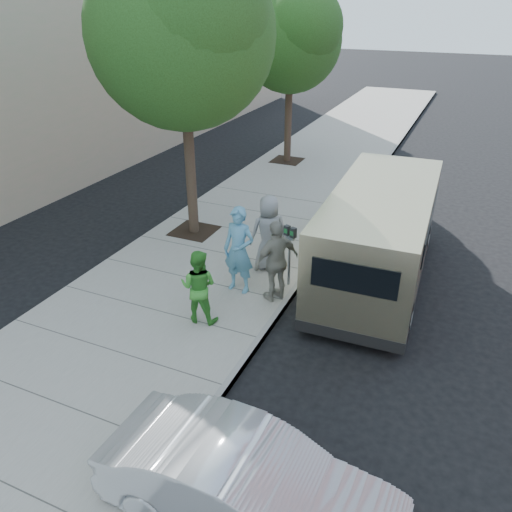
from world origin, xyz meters
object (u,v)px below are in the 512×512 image
at_px(tree_near, 183,26).
at_px(sedan, 250,489).
at_px(person_green_shirt, 199,286).
at_px(person_striped_polo, 277,261).
at_px(tree_far, 292,35).
at_px(van, 379,234).
at_px(parking_meter, 290,243).
at_px(person_gray_shirt, 269,233).
at_px(person_officer, 239,250).

height_order(tree_near, sedan, tree_near).
height_order(person_green_shirt, person_striped_polo, person_striped_polo).
relative_size(tree_near, tree_far, 1.16).
bearing_deg(sedan, person_striped_polo, 19.71).
bearing_deg(van, parking_meter, -145.58).
height_order(person_green_shirt, person_gray_shirt, person_gray_shirt).
bearing_deg(person_striped_polo, person_gray_shirt, -116.78).
bearing_deg(tree_near, tree_far, 90.00).
relative_size(sedan, person_green_shirt, 2.51).
xyz_separation_m(tree_far, person_striped_polo, (3.45, -9.99, -3.79)).
bearing_deg(person_officer, person_green_shirt, -95.97).
height_order(tree_near, parking_meter, tree_near).
bearing_deg(van, person_gray_shirt, -166.44).
height_order(van, person_striped_polo, van).
bearing_deg(person_striped_polo, parking_meter, -150.19).
bearing_deg(person_gray_shirt, sedan, 73.66).
bearing_deg(person_green_shirt, tree_far, -87.15).
relative_size(parking_meter, person_striped_polo, 0.79).
xyz_separation_m(person_officer, person_gray_shirt, (0.20, 1.26, -0.07)).
xyz_separation_m(parking_meter, van, (1.76, 1.29, 0.01)).
height_order(tree_far, person_striped_polo, tree_far).
xyz_separation_m(tree_near, van, (5.26, -0.43, -4.30)).
distance_m(tree_far, person_gray_shirt, 9.90).
bearing_deg(person_striped_polo, person_green_shirt, -4.92).
distance_m(tree_near, tree_far, 7.63).
height_order(person_officer, person_striped_polo, person_officer).
bearing_deg(tree_far, person_gray_shirt, -72.54).
distance_m(parking_meter, person_officer, 1.17).
bearing_deg(sedan, person_gray_shirt, 22.05).
height_order(sedan, person_officer, person_officer).
distance_m(person_officer, person_gray_shirt, 1.28).
bearing_deg(person_green_shirt, person_striped_polo, -137.57).
xyz_separation_m(tree_far, person_gray_shirt, (2.74, -8.72, -3.79)).
relative_size(tree_near, van, 1.18).
relative_size(person_officer, person_striped_polo, 1.08).
distance_m(van, person_striped_polo, 2.68).
distance_m(tree_near, person_striped_polo, 6.13).
xyz_separation_m(parking_meter, sedan, (1.62, -5.74, -0.56)).
xyz_separation_m(van, person_green_shirt, (-2.95, -3.38, -0.29)).
relative_size(tree_far, person_striped_polo, 3.46).
bearing_deg(person_striped_polo, sedan, 52.29).
relative_size(person_gray_shirt, person_striped_polo, 1.01).
height_order(parking_meter, van, van).
distance_m(person_gray_shirt, person_striped_polo, 1.46).
bearing_deg(person_gray_shirt, tree_far, -109.46).
distance_m(parking_meter, sedan, 5.99).
bearing_deg(tree_near, person_officer, -43.17).
bearing_deg(person_officer, tree_near, 140.15).
xyz_separation_m(van, person_gray_shirt, (-2.52, -0.70, -0.15)).
xyz_separation_m(sedan, person_gray_shirt, (-2.38, 6.34, 0.43)).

